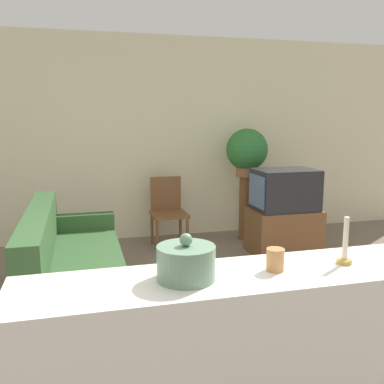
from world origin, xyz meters
TOP-DOWN VIEW (x-y plane):
  - ground_plane at (0.00, 0.00)m, footprint 14.00×14.00m
  - wall_back at (0.00, 3.43)m, footprint 9.00×0.06m
  - couch at (-0.93, 1.41)m, footprint 0.80×2.05m
  - tv_stand at (1.55, 2.27)m, footprint 0.82×0.55m
  - television at (1.54, 2.27)m, footprint 0.73×0.52m
  - wooden_chair at (0.25, 2.93)m, footprint 0.44×0.44m
  - plant_stand at (1.34, 2.99)m, footprint 0.18×0.18m
  - potted_plant at (1.34, 2.99)m, footprint 0.55×0.55m
  - foreground_counter at (0.00, -0.67)m, footprint 2.28×0.44m
  - decorative_bowl at (-0.41, -0.67)m, footprint 0.25×0.25m
  - candle_jar at (0.00, -0.67)m, footprint 0.08×0.08m
  - candlestick at (0.35, -0.67)m, footprint 0.07×0.07m

SIDE VIEW (x-z plane):
  - ground_plane at x=0.00m, z-range 0.00..0.00m
  - tv_stand at x=1.55m, z-range 0.00..0.54m
  - couch at x=-0.93m, z-range -0.13..0.73m
  - plant_stand at x=1.34m, z-range 0.00..0.85m
  - foreground_counter at x=0.00m, z-range 0.00..0.98m
  - wooden_chair at x=0.25m, z-range 0.05..0.93m
  - television at x=1.54m, z-range 0.54..1.03m
  - candle_jar at x=0.00m, z-range 0.98..1.08m
  - candlestick at x=0.35m, z-range 0.94..1.16m
  - decorative_bowl at x=-0.41m, z-range 0.95..1.15m
  - potted_plant at x=1.34m, z-range 0.88..1.52m
  - wall_back at x=0.00m, z-range 0.00..2.70m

